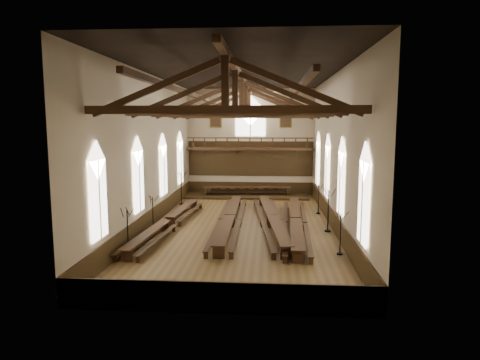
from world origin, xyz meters
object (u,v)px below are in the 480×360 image
object	(u,v)px
candelabrum_left_near	(128,240)
refectory_row_c	(272,218)
candelabrum_left_far	(181,195)
candelabrum_right_near	(340,242)
refectory_row_a	(168,221)
high_table	(246,188)
candelabrum_left_mid	(153,220)
refectory_row_b	(230,218)
dais	(246,196)
candelabrum_right_far	(318,205)
candelabrum_right_mid	(328,218)
refectory_row_d	(296,221)

from	to	relation	value
candelabrum_left_near	refectory_row_c	bearing A→B (deg)	41.50
candelabrum_left_far	candelabrum_right_near	size ratio (longest dim) A/B	1.22
refectory_row_a	candelabrum_left_far	xyz separation A→B (m)	(-0.83, 8.26, 0.33)
refectory_row_a	refectory_row_c	bearing A→B (deg)	10.43
high_table	candelabrum_left_mid	bearing A→B (deg)	-112.30
refectory_row_b	dais	xyz separation A→B (m)	(0.51, 11.15, -0.46)
candelabrum_left_near	candelabrum_left_mid	bearing A→B (deg)	90.00
candelabrum_right_near	candelabrum_right_far	xyz separation A→B (m)	(0.00, 10.09, 0.01)
refectory_row_a	candelabrum_left_mid	xyz separation A→B (m)	(-0.83, -0.58, 0.18)
refectory_row_b	candelabrum_right_near	size ratio (longest dim) A/B	6.34
candelabrum_right_near	candelabrum_right_mid	distance (m)	4.75
candelabrum_left_near	candelabrum_right_near	world-z (taller)	candelabrum_left_near
candelabrum_left_far	refectory_row_d	bearing A→B (deg)	-40.18
candelabrum_right_mid	candelabrum_left_near	bearing A→B (deg)	-153.81
high_table	candelabrum_right_near	bearing A→B (deg)	-71.02
refectory_row_d	high_table	world-z (taller)	high_table
refectory_row_b	refectory_row_d	world-z (taller)	refectory_row_b
dais	candelabrum_right_near	world-z (taller)	candelabrum_right_near
candelabrum_left_near	refectory_row_d	bearing A→B (deg)	33.45
dais	candelabrum_right_far	bearing A→B (deg)	-49.72
refectory_row_c	candelabrum_right_near	world-z (taller)	candelabrum_right_near
refectory_row_d	dais	xyz separation A→B (m)	(-3.84, 11.68, -0.45)
refectory_row_b	candelabrum_right_mid	xyz separation A→B (m)	(6.35, -1.08, 0.30)
refectory_row_d	refectory_row_b	bearing A→B (deg)	173.05
refectory_row_b	candelabrum_right_mid	distance (m)	6.44
refectory_row_c	dais	world-z (taller)	refectory_row_c
high_table	refectory_row_a	bearing A→B (deg)	-109.89
high_table	candelabrum_right_far	bearing A→B (deg)	-49.72
refectory_row_a	refectory_row_d	size ratio (longest dim) A/B	0.97
refectory_row_b	dais	bearing A→B (deg)	87.38
candelabrum_left_far	candelabrum_right_far	bearing A→B (deg)	-14.62
refectory_row_c	refectory_row_d	bearing A→B (deg)	-23.16
candelabrum_left_near	candelabrum_left_far	world-z (taller)	candelabrum_left_far
candelabrum_left_mid	candelabrum_right_near	world-z (taller)	candelabrum_left_mid
refectory_row_c	refectory_row_d	size ratio (longest dim) A/B	1.02
refectory_row_b	candelabrum_left_near	world-z (taller)	candelabrum_left_near
refectory_row_b	high_table	bearing A→B (deg)	87.38
refectory_row_b	candelabrum_right_mid	world-z (taller)	candelabrum_right_mid
refectory_row_c	refectory_row_d	xyz separation A→B (m)	(1.55, -0.66, -0.02)
candelabrum_left_near	candelabrum_right_mid	size ratio (longest dim) A/B	0.88
refectory_row_a	refectory_row_c	xyz separation A→B (m)	(6.71, 1.24, 0.05)
candelabrum_right_far	candelabrum_left_near	bearing A→B (deg)	-135.78
dais	refectory_row_c	bearing A→B (deg)	-78.29
high_table	candelabrum_left_far	size ratio (longest dim) A/B	2.92
candelabrum_left_near	candelabrum_right_near	distance (m)	11.12
candelabrum_left_near	candelabrum_left_mid	world-z (taller)	candelabrum_left_near
candelabrum_left_near	candelabrum_left_far	size ratio (longest dim) A/B	0.89
candelabrum_right_near	candelabrum_left_mid	bearing A→B (deg)	159.54
candelabrum_right_far	refectory_row_d	bearing A→B (deg)	-112.66
refectory_row_b	candelabrum_right_near	xyz separation A→B (m)	(6.35, -5.83, 0.14)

